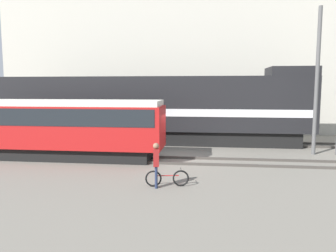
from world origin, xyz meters
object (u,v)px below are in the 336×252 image
at_px(streetcar, 60,125).
at_px(bicycle, 167,178).
at_px(person, 156,160).
at_px(freight_locomotive, 154,109).
at_px(utility_pole_left, 317,82).

height_order(streetcar, bicycle, streetcar).
xyz_separation_m(streetcar, person, (6.14, -4.67, -0.77)).
distance_m(freight_locomotive, utility_pole_left, 10.60).
bearing_deg(bicycle, streetcar, 145.81).
distance_m(streetcar, bicycle, 8.06).
bearing_deg(person, bicycle, 28.32).
xyz_separation_m(streetcar, utility_pole_left, (14.37, 2.93, 2.40)).
height_order(freight_locomotive, utility_pole_left, utility_pole_left).
xyz_separation_m(freight_locomotive, bicycle, (2.20, -10.30, -2.13)).
relative_size(freight_locomotive, person, 12.15).
relative_size(person, utility_pole_left, 0.21).
bearing_deg(streetcar, bicycle, -34.19).
xyz_separation_m(freight_locomotive, person, (1.79, -10.53, -1.36)).
distance_m(freight_locomotive, bicycle, 10.75).
height_order(freight_locomotive, bicycle, freight_locomotive).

